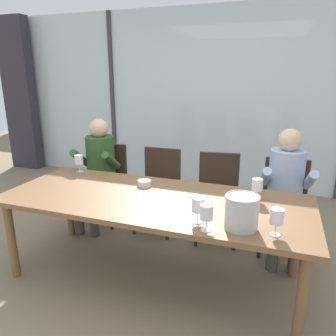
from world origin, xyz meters
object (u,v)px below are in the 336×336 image
(dining_table, at_px, (154,205))
(chair_center, at_px, (218,189))
(wine_glass_center_pour, at_px, (198,206))
(wine_glass_by_right_taster, at_px, (277,218))
(tasting_bowl, at_px, (144,183))
(ice_bucket_primary, at_px, (242,211))
(chair_left_of_center, at_px, (159,182))
(person_olive_shirt, at_px, (98,165))
(chair_near_curtain, at_px, (107,176))
(person_pale_blue_shirt, at_px, (286,185))
(chair_right_of_center, at_px, (284,198))
(wine_glass_by_left_taster, at_px, (257,186))
(wine_glass_near_bucket, at_px, (79,160))
(wine_glass_spare_empty, at_px, (207,213))

(dining_table, bearing_deg, chair_center, 68.95)
(wine_glass_center_pour, relative_size, wine_glass_by_right_taster, 1.00)
(tasting_bowl, distance_m, wine_glass_center_pour, 0.84)
(dining_table, distance_m, tasting_bowl, 0.32)
(ice_bucket_primary, bearing_deg, wine_glass_center_pour, -176.70)
(chair_left_of_center, height_order, person_olive_shirt, person_olive_shirt)
(chair_near_curtain, bearing_deg, person_pale_blue_shirt, -6.22)
(dining_table, height_order, wine_glass_center_pour, wine_glass_center_pour)
(ice_bucket_primary, height_order, tasting_bowl, ice_bucket_primary)
(wine_glass_center_pour, bearing_deg, person_olive_shirt, 143.05)
(chair_right_of_center, bearing_deg, dining_table, -139.58)
(wine_glass_center_pour, bearing_deg, chair_near_curtain, 138.99)
(chair_right_of_center, bearing_deg, chair_left_of_center, 177.93)
(chair_right_of_center, xyz_separation_m, person_olive_shirt, (-1.99, -0.13, 0.17))
(chair_left_of_center, distance_m, person_pale_blue_shirt, 1.33)
(chair_right_of_center, relative_size, tasting_bowl, 7.33)
(wine_glass_by_left_taster, xyz_separation_m, wine_glass_center_pour, (-0.34, -0.54, 0.00))
(chair_right_of_center, height_order, wine_glass_near_bucket, wine_glass_near_bucket)
(wine_glass_near_bucket, bearing_deg, wine_glass_by_right_taster, -20.82)
(chair_center, xyz_separation_m, person_olive_shirt, (-1.34, -0.15, 0.17))
(chair_near_curtain, distance_m, ice_bucket_primary, 2.11)
(ice_bucket_primary, bearing_deg, person_olive_shirt, 148.25)
(person_olive_shirt, relative_size, wine_glass_by_left_taster, 6.95)
(wine_glass_near_bucket, bearing_deg, person_olive_shirt, 92.00)
(wine_glass_near_bucket, bearing_deg, ice_bucket_primary, -22.36)
(chair_center, distance_m, wine_glass_by_left_taster, 0.87)
(wine_glass_by_left_taster, relative_size, wine_glass_center_pour, 1.00)
(dining_table, distance_m, chair_left_of_center, 0.98)
(dining_table, xyz_separation_m, chair_near_curtain, (-0.97, 0.92, -0.14))
(ice_bucket_primary, height_order, wine_glass_near_bucket, ice_bucket_primary)
(chair_near_curtain, height_order, wine_glass_center_pour, wine_glass_center_pour)
(chair_right_of_center, height_order, tasting_bowl, chair_right_of_center)
(dining_table, bearing_deg, wine_glass_center_pour, -34.77)
(chair_left_of_center, relative_size, person_pale_blue_shirt, 0.74)
(chair_center, distance_m, wine_glass_spare_empty, 1.37)
(ice_bucket_primary, relative_size, wine_glass_by_right_taster, 1.28)
(dining_table, height_order, chair_left_of_center, chair_left_of_center)
(chair_near_curtain, height_order, wine_glass_spare_empty, wine_glass_spare_empty)
(chair_center, bearing_deg, tasting_bowl, -136.76)
(person_olive_shirt, relative_size, person_pale_blue_shirt, 1.00)
(dining_table, distance_m, chair_center, 0.99)
(chair_near_curtain, xyz_separation_m, chair_center, (1.32, -0.01, 0.00))
(chair_left_of_center, bearing_deg, chair_near_curtain, 179.04)
(person_pale_blue_shirt, xyz_separation_m, ice_bucket_primary, (-0.28, -1.06, 0.15))
(chair_near_curtain, xyz_separation_m, wine_glass_spare_empty, (1.49, -1.33, 0.32))
(wine_glass_by_left_taster, bearing_deg, wine_glass_near_bucket, 174.22)
(wine_glass_by_right_taster, bearing_deg, wine_glass_spare_empty, -168.64)
(wine_glass_near_bucket, height_order, wine_glass_center_pour, same)
(person_olive_shirt, xyz_separation_m, wine_glass_center_pour, (1.43, -1.07, 0.15))
(tasting_bowl, height_order, wine_glass_near_bucket, wine_glass_near_bucket)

